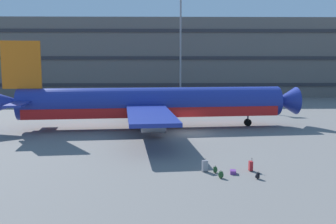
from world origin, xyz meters
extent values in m
plane|color=slate|center=(0.00, 0.00, 0.00)|extent=(600.00, 600.00, 0.00)
cube|color=#605B56|center=(0.00, 51.56, 8.65)|extent=(149.36, 21.72, 17.29)
cube|color=#2D2D33|center=(0.00, 40.60, 2.88)|extent=(147.87, 0.24, 0.70)
cube|color=#2D2D33|center=(0.00, 40.60, 8.65)|extent=(147.87, 0.24, 0.70)
cube|color=#2D2D33|center=(0.00, 40.60, 14.41)|extent=(147.87, 0.24, 0.70)
cylinder|color=navy|center=(-4.38, 3.45, 3.11)|extent=(31.46, 6.88, 3.62)
cube|color=red|center=(-4.38, 3.45, 2.11)|extent=(30.21, 6.67, 1.16)
cone|color=navy|center=(12.15, 5.19, 3.11)|extent=(3.24, 3.73, 3.44)
cone|color=navy|center=(-21.18, 1.68, 3.38)|extent=(4.63, 3.34, 2.90)
cube|color=orange|center=(-19.32, 1.88, 7.64)|extent=(4.36, 0.81, 5.44)
cube|color=navy|center=(-19.29, 5.35, 3.56)|extent=(2.36, 5.60, 0.20)
cube|color=navy|center=(-18.56, -1.50, 3.56)|extent=(2.36, 5.60, 0.20)
cube|color=navy|center=(-6.25, 11.68, 2.84)|extent=(5.75, 13.51, 0.36)
cube|color=navy|center=(-4.50, -4.98, 2.84)|extent=(5.75, 13.51, 0.36)
cylinder|color=#9E9EA3|center=(-5.51, 9.38, 1.54)|extent=(2.79, 2.25, 1.99)
cylinder|color=#9E9EA3|center=(-4.25, -2.58, 1.54)|extent=(2.79, 2.25, 1.99)
cylinder|color=black|center=(7.43, 4.70, 0.45)|extent=(0.93, 0.44, 0.90)
cylinder|color=slate|center=(7.43, 4.70, 1.10)|extent=(0.20, 0.20, 1.30)
cylinder|color=black|center=(-5.78, 4.85, 0.45)|extent=(0.93, 0.44, 0.90)
cylinder|color=slate|center=(-5.78, 4.85, 1.10)|extent=(0.20, 0.20, 1.30)
cylinder|color=black|center=(-5.46, 1.79, 0.45)|extent=(0.93, 0.44, 0.90)
cylinder|color=slate|center=(-5.46, 1.79, 1.10)|extent=(0.20, 0.20, 1.30)
cylinder|color=gray|center=(0.52, 35.43, 10.58)|extent=(0.36, 0.36, 21.16)
cube|color=gray|center=(-0.17, -14.95, 0.45)|extent=(0.47, 0.39, 0.79)
cylinder|color=#333338|center=(-0.10, -14.84, 0.89)|extent=(0.02, 0.02, 0.09)
cylinder|color=#333338|center=(-0.30, -14.91, 0.89)|extent=(0.02, 0.02, 0.09)
cube|color=black|center=(-0.20, -14.88, 0.94)|extent=(0.21, 0.09, 0.02)
cylinder|color=black|center=(0.01, -15.01, 0.03)|extent=(0.04, 0.05, 0.05)
cylinder|color=black|center=(-0.29, -15.11, 0.03)|extent=(0.04, 0.05, 0.05)
cylinder|color=black|center=(-0.06, -14.80, 0.03)|extent=(0.04, 0.05, 0.05)
cylinder|color=black|center=(-0.36, -14.90, 0.03)|extent=(0.04, 0.05, 0.05)
cube|color=#72388C|center=(1.82, -15.51, 0.13)|extent=(0.49, 0.66, 0.26)
cube|color=black|center=(1.86, -15.19, 0.13)|extent=(0.21, 0.06, 0.02)
cube|color=#B21E23|center=(3.26, -14.83, 0.39)|extent=(0.27, 0.39, 0.69)
cylinder|color=#333338|center=(3.34, -14.93, 0.85)|extent=(0.02, 0.02, 0.22)
cylinder|color=#333338|center=(3.32, -14.73, 0.85)|extent=(0.02, 0.02, 0.22)
cube|color=black|center=(3.33, -14.83, 0.95)|extent=(0.04, 0.20, 0.02)
cylinder|color=black|center=(3.17, -14.99, 0.03)|extent=(0.05, 0.02, 0.05)
cylinder|color=black|center=(3.15, -14.69, 0.03)|extent=(0.05, 0.02, 0.05)
cylinder|color=black|center=(3.37, -14.97, 0.03)|extent=(0.05, 0.02, 0.05)
cylinder|color=black|center=(3.35, -14.68, 0.03)|extent=(0.05, 0.02, 0.05)
ellipsoid|color=#264C26|center=(0.77, -16.56, 0.25)|extent=(0.41, 0.30, 0.51)
ellipsoid|color=#264C26|center=(0.75, -16.67, 0.18)|extent=(0.28, 0.15, 0.23)
torus|color=black|center=(0.78, -16.53, 0.52)|extent=(0.08, 0.03, 0.08)
cube|color=black|center=(0.89, -16.48, 0.25)|extent=(0.04, 0.03, 0.43)
cube|color=black|center=(0.69, -16.44, 0.25)|extent=(0.04, 0.03, 0.43)
ellipsoid|color=black|center=(3.29, -16.76, 0.25)|extent=(0.37, 0.42, 0.49)
ellipsoid|color=black|center=(3.19, -16.72, 0.17)|extent=(0.20, 0.26, 0.22)
torus|color=black|center=(3.32, -16.78, 0.50)|extent=(0.05, 0.08, 0.08)
cube|color=black|center=(3.35, -16.90, 0.25)|extent=(0.04, 0.04, 0.42)
cube|color=black|center=(3.43, -16.73, 0.25)|extent=(0.04, 0.04, 0.42)
ellipsoid|color=#264C26|center=(0.55, -15.29, 0.25)|extent=(0.35, 0.27, 0.49)
ellipsoid|color=#264C26|center=(0.57, -15.39, 0.17)|extent=(0.24, 0.14, 0.22)
torus|color=black|center=(0.55, -15.26, 0.50)|extent=(0.08, 0.03, 0.08)
cube|color=black|center=(0.62, -15.18, 0.25)|extent=(0.04, 0.03, 0.42)
cube|color=black|center=(0.45, -15.21, 0.25)|extent=(0.04, 0.03, 0.42)
camera|label=1|loc=(-3.38, -42.31, 8.17)|focal=40.94mm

